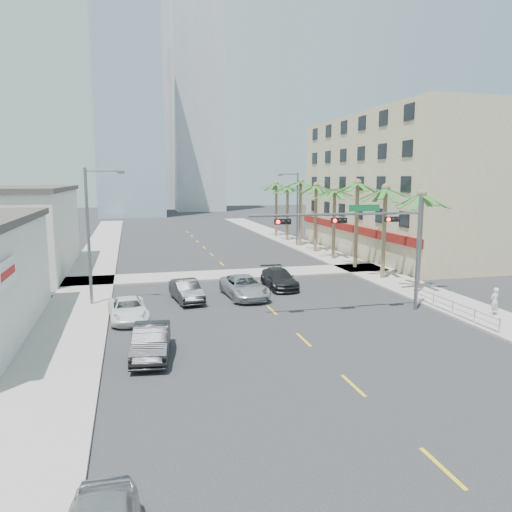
{
  "coord_description": "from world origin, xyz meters",
  "views": [
    {
      "loc": [
        -8.52,
        -19.63,
        8.34
      ],
      "look_at": [
        -0.97,
        10.31,
        3.5
      ],
      "focal_mm": 35.0,
      "sensor_mm": 36.0,
      "label": 1
    }
  ],
  "objects_px": {
    "car_parked_far": "(128,309)",
    "car_lane_left": "(186,291)",
    "pedestrian": "(495,301)",
    "car_lane_right": "(279,279)",
    "car_parked_mid": "(151,342)",
    "car_lane_center": "(244,287)",
    "traffic_signal_mast": "(373,232)"
  },
  "relations": [
    {
      "from": "car_parked_mid",
      "to": "car_lane_left",
      "type": "relative_size",
      "value": 1.05
    },
    {
      "from": "car_parked_mid",
      "to": "car_parked_far",
      "type": "relative_size",
      "value": 1.0
    },
    {
      "from": "traffic_signal_mast",
      "to": "car_parked_far",
      "type": "distance_m",
      "value": 15.42
    },
    {
      "from": "car_parked_far",
      "to": "car_lane_left",
      "type": "height_order",
      "value": "car_lane_left"
    },
    {
      "from": "car_parked_far",
      "to": "pedestrian",
      "type": "relative_size",
      "value": 2.78
    },
    {
      "from": "car_lane_left",
      "to": "car_lane_right",
      "type": "xyz_separation_m",
      "value": [
        7.33,
        2.44,
        -0.0
      ]
    },
    {
      "from": "car_parked_far",
      "to": "car_lane_left",
      "type": "distance_m",
      "value": 5.4
    },
    {
      "from": "car_parked_mid",
      "to": "pedestrian",
      "type": "bearing_deg",
      "value": 11.79
    },
    {
      "from": "car_lane_left",
      "to": "car_lane_right",
      "type": "distance_m",
      "value": 7.73
    },
    {
      "from": "car_parked_far",
      "to": "car_lane_center",
      "type": "bearing_deg",
      "value": 21.53
    },
    {
      "from": "car_parked_mid",
      "to": "car_lane_left",
      "type": "distance_m",
      "value": 10.81
    },
    {
      "from": "car_lane_left",
      "to": "pedestrian",
      "type": "distance_m",
      "value": 19.57
    },
    {
      "from": "car_parked_far",
      "to": "car_lane_left",
      "type": "xyz_separation_m",
      "value": [
        3.85,
        3.78,
        0.08
      ]
    },
    {
      "from": "car_lane_right",
      "to": "traffic_signal_mast",
      "type": "bearing_deg",
      "value": -66.91
    },
    {
      "from": "car_parked_mid",
      "to": "car_lane_center",
      "type": "height_order",
      "value": "car_parked_mid"
    },
    {
      "from": "car_parked_mid",
      "to": "car_lane_center",
      "type": "distance_m",
      "value": 12.61
    },
    {
      "from": "car_lane_center",
      "to": "car_lane_right",
      "type": "bearing_deg",
      "value": 31.76
    },
    {
      "from": "car_parked_far",
      "to": "car_lane_right",
      "type": "distance_m",
      "value": 12.79
    },
    {
      "from": "car_lane_left",
      "to": "pedestrian",
      "type": "xyz_separation_m",
      "value": [
        17.6,
        -8.54,
        0.26
      ]
    },
    {
      "from": "car_parked_far",
      "to": "car_lane_right",
      "type": "xyz_separation_m",
      "value": [
        11.18,
        6.22,
        0.08
      ]
    },
    {
      "from": "car_lane_center",
      "to": "pedestrian",
      "type": "distance_m",
      "value": 16.06
    },
    {
      "from": "traffic_signal_mast",
      "to": "car_lane_center",
      "type": "height_order",
      "value": "traffic_signal_mast"
    },
    {
      "from": "car_parked_mid",
      "to": "car_lane_right",
      "type": "bearing_deg",
      "value": 58.27
    },
    {
      "from": "traffic_signal_mast",
      "to": "car_lane_left",
      "type": "bearing_deg",
      "value": 151.75
    },
    {
      "from": "car_lane_left",
      "to": "traffic_signal_mast",
      "type": "bearing_deg",
      "value": -35.99
    },
    {
      "from": "car_parked_far",
      "to": "car_lane_center",
      "type": "distance_m",
      "value": 8.84
    },
    {
      "from": "pedestrian",
      "to": "car_lane_left",
      "type": "bearing_deg",
      "value": -34.85
    },
    {
      "from": "car_lane_left",
      "to": "pedestrian",
      "type": "height_order",
      "value": "pedestrian"
    },
    {
      "from": "car_parked_mid",
      "to": "pedestrian",
      "type": "distance_m",
      "value": 20.49
    },
    {
      "from": "traffic_signal_mast",
      "to": "pedestrian",
      "type": "relative_size",
      "value": 6.59
    },
    {
      "from": "car_lane_center",
      "to": "pedestrian",
      "type": "xyz_separation_m",
      "value": [
        13.52,
        -8.66,
        0.23
      ]
    },
    {
      "from": "car_parked_mid",
      "to": "car_lane_left",
      "type": "bearing_deg",
      "value": 81.45
    }
  ]
}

